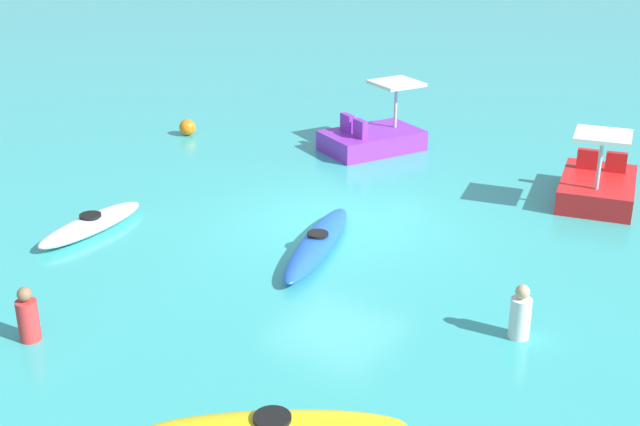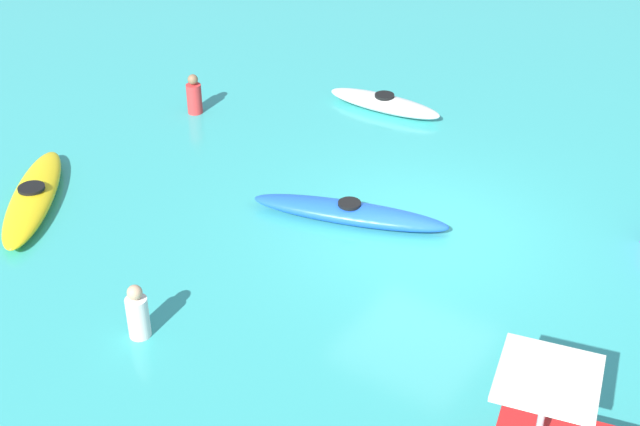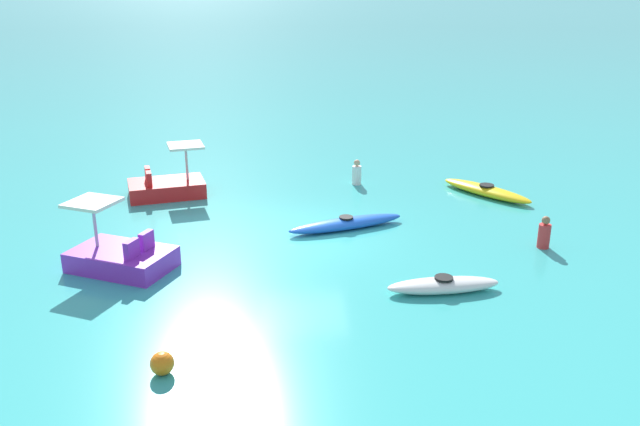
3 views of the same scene
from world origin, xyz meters
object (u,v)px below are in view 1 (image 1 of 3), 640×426
(kayak_white, at_px, (91,224))
(buoy_orange, at_px, (187,127))
(person_near_shore, at_px, (520,315))
(kayak_blue, at_px, (318,243))
(pedal_boat_purple, at_px, (373,137))
(person_by_kayaks, at_px, (28,317))
(pedal_boat_red, at_px, (598,186))

(kayak_white, distance_m, buoy_orange, 6.57)
(buoy_orange, distance_m, person_near_shore, 12.39)
(kayak_blue, distance_m, pedal_boat_purple, 6.26)
(person_near_shore, distance_m, person_by_kayaks, 7.37)
(pedal_boat_red, xyz_separation_m, person_by_kayaks, (-10.64, 5.11, 0.05))
(kayak_white, xyz_separation_m, person_by_kayaks, (-3.28, -2.43, 0.22))
(buoy_orange, bearing_deg, person_near_shore, -113.01)
(kayak_blue, distance_m, person_by_kayaks, 5.37)
(buoy_orange, bearing_deg, person_by_kayaks, -149.39)
(person_by_kayaks, bearing_deg, person_near_shore, -54.39)
(buoy_orange, relative_size, person_by_kayaks, 0.49)
(pedal_boat_purple, bearing_deg, person_by_kayaks, -176.44)
(kayak_white, bearing_deg, person_by_kayaks, -143.42)
(kayak_white, xyz_separation_m, buoy_orange, (5.86, 2.97, 0.05))
(kayak_blue, relative_size, pedal_boat_purple, 1.25)
(kayak_blue, distance_m, pedal_boat_red, 6.51)
(kayak_white, height_order, pedal_boat_red, pedal_boat_red)
(pedal_boat_purple, relative_size, person_near_shore, 3.19)
(kayak_white, distance_m, person_by_kayaks, 4.08)
(pedal_boat_red, relative_size, person_near_shore, 3.06)
(kayak_blue, xyz_separation_m, pedal_boat_red, (5.55, -3.40, 0.17))
(buoy_orange, distance_m, person_by_kayaks, 10.61)
(pedal_boat_red, relative_size, person_by_kayaks, 3.06)
(person_by_kayaks, bearing_deg, kayak_white, 36.58)
(pedal_boat_red, distance_m, pedal_boat_purple, 5.79)
(pedal_boat_red, height_order, pedal_boat_purple, same)
(kayak_white, bearing_deg, pedal_boat_purple, -13.00)
(pedal_boat_purple, distance_m, person_near_shore, 9.37)
(person_near_shore, bearing_deg, kayak_white, 96.89)
(pedal_boat_red, relative_size, pedal_boat_purple, 0.96)
(pedal_boat_red, relative_size, buoy_orange, 6.19)
(person_near_shore, bearing_deg, pedal_boat_red, 7.93)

